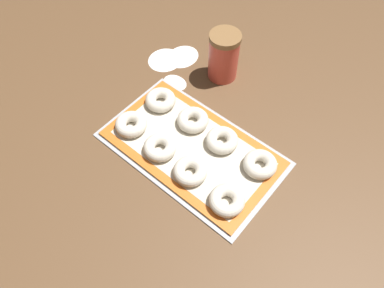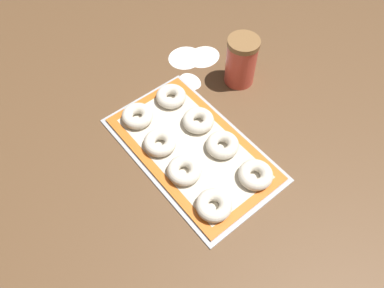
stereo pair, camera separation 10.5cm
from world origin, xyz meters
name	(u,v)px [view 2 (the right image)]	position (x,y,z in m)	size (l,w,h in m)	color
ground_plane	(191,154)	(0.00, 0.00, 0.00)	(2.80, 2.80, 0.00)	brown
baking_tray	(192,149)	(-0.01, 0.01, 0.00)	(0.49, 0.29, 0.01)	#B2B5BA
baking_mat	(192,148)	(-0.01, 0.01, 0.01)	(0.46, 0.26, 0.00)	orange
bagel_front_far_left	(137,116)	(-0.18, -0.05, 0.03)	(0.09, 0.09, 0.03)	silver
bagel_front_mid_left	(160,143)	(-0.07, -0.05, 0.03)	(0.09, 0.09, 0.03)	silver
bagel_front_mid_right	(184,170)	(0.04, -0.06, 0.03)	(0.09, 0.09, 0.03)	silver
bagel_front_far_right	(214,205)	(0.16, -0.06, 0.03)	(0.09, 0.09, 0.03)	silver
bagel_back_far_left	(171,96)	(-0.18, 0.07, 0.03)	(0.09, 0.09, 0.03)	silver
bagel_back_mid_left	(198,120)	(-0.06, 0.08, 0.03)	(0.09, 0.09, 0.03)	silver
bagel_back_mid_right	(222,145)	(0.04, 0.07, 0.03)	(0.09, 0.09, 0.03)	silver
bagel_back_far_right	(255,175)	(0.16, 0.08, 0.03)	(0.09, 0.09, 0.03)	silver
flour_canister	(241,61)	(-0.12, 0.29, 0.08)	(0.09, 0.09, 0.16)	#DB4C3D
flour_patch_near	(203,57)	(-0.27, 0.27, 0.00)	(0.10, 0.11, 0.00)	white
flour_patch_far	(190,81)	(-0.21, 0.17, 0.00)	(0.08, 0.06, 0.00)	white
flour_patch_side	(185,57)	(-0.31, 0.22, 0.00)	(0.11, 0.11, 0.00)	white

